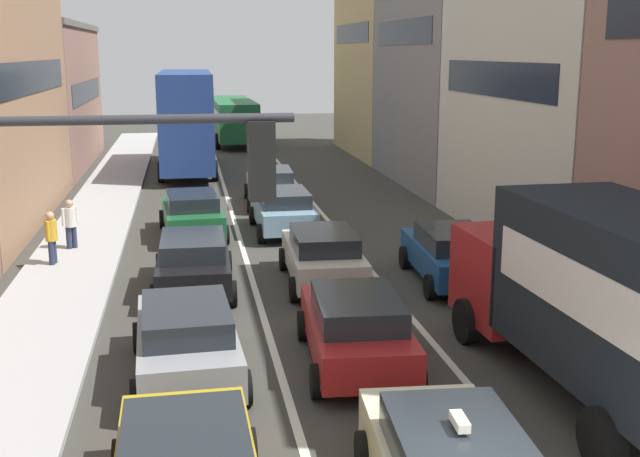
{
  "coord_description": "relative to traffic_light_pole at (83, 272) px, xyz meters",
  "views": [
    {
      "loc": [
        -3.32,
        -7.43,
        6.08
      ],
      "look_at": [
        0.0,
        12.0,
        1.6
      ],
      "focal_mm": 43.95,
      "sensor_mm": 36.0,
      "label": 1
    }
  ],
  "objects": [
    {
      "name": "sidewalk_left",
      "position": [
        -2.25,
        19.22,
        -3.75
      ],
      "size": [
        2.6,
        64.0,
        0.14
      ],
      "primitive_type": "cube",
      "color": "#A8A8A8",
      "rests_on": "ground"
    },
    {
      "name": "lane_stripe_left",
      "position": [
        2.75,
        19.22,
        -3.81
      ],
      "size": [
        0.16,
        60.0,
        0.01
      ],
      "primitive_type": "cube",
      "color": "silver",
      "rests_on": "ground"
    },
    {
      "name": "lane_stripe_right",
      "position": [
        6.15,
        19.22,
        -3.81
      ],
      "size": [
        0.16,
        60.0,
        0.01
      ],
      "primitive_type": "cube",
      "color": "silver",
      "rests_on": "ground"
    },
    {
      "name": "building_row_right",
      "position": [
        14.35,
        21.68,
        2.34
      ],
      "size": [
        7.2,
        43.9,
        13.17
      ],
      "rotation": [
        0.0,
        0.0,
        -1.57
      ],
      "color": "tan",
      "rests_on": "ground"
    },
    {
      "name": "traffic_light_pole",
      "position": [
        0.0,
        0.0,
        0.0
      ],
      "size": [
        3.58,
        0.38,
        5.5
      ],
      "color": "#2D2D33",
      "rests_on": "ground"
    },
    {
      "name": "removalist_box_truck",
      "position": [
        8.15,
        3.88,
        -1.84
      ],
      "size": [
        2.89,
        7.77,
        3.58
      ],
      "rotation": [
        0.0,
        0.0,
        1.6
      ],
      "color": "#A51E1E",
      "rests_on": "ground"
    },
    {
      "name": "sedan_centre_lane_second",
      "position": [
        4.27,
        5.97,
        -3.02
      ],
      "size": [
        2.28,
        4.4,
        1.49
      ],
      "rotation": [
        0.0,
        0.0,
        1.51
      ],
      "color": "#A51E1E",
      "rests_on": "ground"
    },
    {
      "name": "wagon_left_lane_second",
      "position": [
        0.99,
        5.93,
        -3.02
      ],
      "size": [
        2.21,
        4.37,
        1.49
      ],
      "rotation": [
        0.0,
        0.0,
        1.61
      ],
      "color": "gray",
      "rests_on": "ground"
    },
    {
      "name": "hatchback_centre_lane_third",
      "position": [
        4.59,
        11.54,
        -3.02
      ],
      "size": [
        2.18,
        4.36,
        1.49
      ],
      "rotation": [
        0.0,
        0.0,
        1.54
      ],
      "color": "beige",
      "rests_on": "ground"
    },
    {
      "name": "sedan_left_lane_third",
      "position": [
        1.19,
        11.51,
        -3.02
      ],
      "size": [
        2.12,
        4.33,
        1.49
      ],
      "rotation": [
        0.0,
        0.0,
        1.56
      ],
      "color": "black",
      "rests_on": "ground"
    },
    {
      "name": "coupe_centre_lane_fourth",
      "position": [
        4.3,
        17.77,
        -3.02
      ],
      "size": [
        2.08,
        4.31,
        1.49
      ],
      "rotation": [
        0.0,
        0.0,
        1.58
      ],
      "color": "#759EB7",
      "rests_on": "ground"
    },
    {
      "name": "sedan_left_lane_fourth",
      "position": [
        1.23,
        17.72,
        -3.02
      ],
      "size": [
        2.3,
        4.41,
        1.49
      ],
      "rotation": [
        0.0,
        0.0,
        1.64
      ],
      "color": "#19592D",
      "rests_on": "ground"
    },
    {
      "name": "sedan_centre_lane_fifth",
      "position": [
        4.42,
        22.72,
        -3.02
      ],
      "size": [
        2.21,
        4.37,
        1.49
      ],
      "rotation": [
        0.0,
        0.0,
        1.53
      ],
      "color": "silver",
      "rests_on": "ground"
    },
    {
      "name": "sedan_right_lane_behind_truck",
      "position": [
        8.0,
        11.14,
        -3.02
      ],
      "size": [
        2.25,
        4.39,
        1.49
      ],
      "rotation": [
        0.0,
        0.0,
        1.52
      ],
      "color": "#194C8C",
      "rests_on": "ground"
    },
    {
      "name": "bus_mid_queue_primary",
      "position": [
        1.18,
        32.27,
        -0.99
      ],
      "size": [
        2.87,
        10.52,
        5.06
      ],
      "rotation": [
        0.0,
        0.0,
        1.56
      ],
      "color": "navy",
      "rests_on": "ground"
    },
    {
      "name": "bus_far_queue_secondary",
      "position": [
        4.28,
        44.79,
        -2.06
      ],
      "size": [
        2.95,
        10.55,
        2.9
      ],
      "rotation": [
        0.0,
        0.0,
        1.59
      ],
      "color": "#1E6033",
      "rests_on": "ground"
    },
    {
      "name": "pedestrian_near_kerb",
      "position": [
        -2.47,
        16.15,
        -2.87
      ],
      "size": [
        0.47,
        0.34,
        1.66
      ],
      "rotation": [
        0.0,
        0.0,
        2.14
      ],
      "color": "#262D47",
      "rests_on": "ground"
    },
    {
      "name": "pedestrian_mid_sidewalk",
      "position": [
        -2.75,
        14.35,
        -2.87
      ],
      "size": [
        0.34,
        0.53,
        1.66
      ],
      "rotation": [
        0.0,
        0.0,
        2.93
      ],
      "color": "#262D47",
      "rests_on": "ground"
    }
  ]
}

